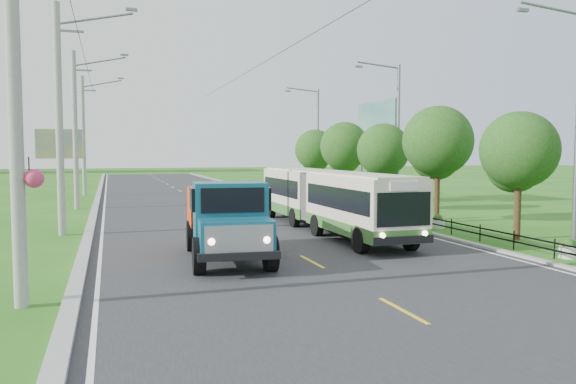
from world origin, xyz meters
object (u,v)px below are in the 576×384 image
tree_second (518,155)px  tree_fifth (344,149)px  planter_near (438,222)px  bus (328,196)px  planter_mid (365,207)px  tree_third (437,145)px  tree_fourth (383,153)px  billboard_left (59,149)px  streetlight_near (575,118)px  streetlight_far (316,137)px  billboard_right (376,129)px  pole_nearest (18,94)px  planter_far (319,197)px  pole_far (84,135)px  pole_near (60,118)px  planter_front (569,250)px  tree_back (315,152)px  pole_mid (76,129)px  streetlight_mid (396,132)px  dump_truck (227,215)px

tree_second → tree_fifth: size_ratio=0.91×
planter_near → bus: bus is taller
planter_near → planter_mid: bearing=90.0°
tree_third → tree_fifth: bearing=90.0°
tree_fourth → billboard_left: 21.72m
streetlight_near → streetlight_far: (0.00, 28.00, 0.00)m
billboard_left → billboard_right: (21.80, -4.00, 1.48)m
streetlight_near → planter_near: 7.84m
pole_nearest → planter_far: 30.50m
tree_fourth → planter_mid: (-1.26, -0.14, -3.30)m
pole_far → tree_second: bearing=-59.6°
tree_fifth → streetlight_near: streetlight_near is taller
planter_mid → pole_near: bearing=-163.5°
billboard_right → bus: (-9.09, -13.35, -3.73)m
planter_front → billboard_right: (3.70, 22.00, 5.06)m
tree_back → billboard_left: (-19.36, -2.14, 0.21)m
tree_fourth → bus: (-6.65, -7.49, -1.97)m
pole_near → billboard_right: pole_near is taller
tree_second → planter_front: (-1.26, -4.14, -3.23)m
pole_mid → tree_fifth: 18.18m
pole_mid → planter_near: size_ratio=14.93×
tree_back → billboard_right: 6.82m
billboard_right → pole_near: bearing=-151.9°
pole_far → planter_far: 20.70m
streetlight_mid → streetlight_far: (0.00, 14.00, 0.00)m
tree_second → bus: (-6.65, 4.51, -1.90)m
pole_near → planter_far: size_ratio=14.93×
pole_mid → dump_truck: size_ratio=1.54×
streetlight_far → planter_far: size_ratio=13.54×
pole_far → streetlight_near: (18.90, -33.00, -0.19)m
pole_mid → planter_front: size_ratio=14.93×
bus → tree_fourth: bearing=48.4°
streetlight_far → planter_mid: size_ratio=13.54×
tree_fourth → pole_far: bearing=133.9°
tree_back → pole_far: bearing=159.3°
pole_far → tree_second: 35.82m
planter_near → planter_mid: same height
planter_mid → billboard_left: (-18.10, 10.00, 3.58)m
pole_near → tree_back: size_ratio=1.82×
pole_nearest → tree_fifth: bearing=52.0°
tree_fifth → tree_back: bearing=90.0°
tree_third → streetlight_near: 8.23m
tree_third → streetlight_far: (0.79, 19.86, 0.92)m
pole_near → tree_back: 24.98m
planter_near → billboard_right: bearing=75.2°
billboard_left → planter_far: bearing=-6.3°
pole_nearest → pole_mid: size_ratio=1.00×
tree_back → dump_truck: bearing=-116.6°
tree_back → tree_fifth: bearing=-90.0°
tree_back → streetlight_mid: 12.23m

